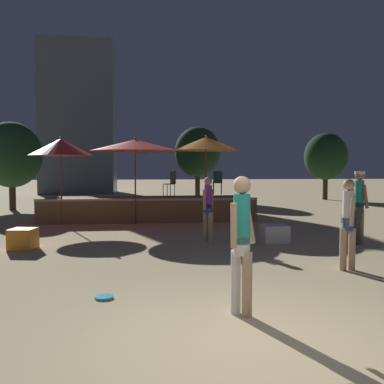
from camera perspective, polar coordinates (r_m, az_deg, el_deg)
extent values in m
plane|color=#D1B784|center=(4.88, 8.19, -19.64)|extent=(120.00, 120.00, 0.00)
cube|color=olive|center=(15.79, -5.82, -2.19)|extent=(7.48, 2.56, 0.76)
cube|color=#CCB793|center=(14.52, -5.81, -1.01)|extent=(7.48, 0.12, 0.08)
cylinder|color=brown|center=(14.74, -17.02, 0.24)|extent=(0.05, 0.05, 2.28)
cone|color=red|center=(14.74, -17.12, 5.73)|extent=(2.08, 2.08, 0.55)
sphere|color=red|center=(14.76, -17.14, 6.95)|extent=(0.08, 0.08, 0.08)
cylinder|color=brown|center=(14.72, 1.85, 0.76)|extent=(0.05, 0.05, 2.47)
cone|color=orange|center=(14.72, 1.86, 6.44)|extent=(2.36, 2.36, 0.45)
sphere|color=orange|center=(14.74, 1.86, 7.46)|extent=(0.08, 0.08, 0.08)
cylinder|color=brown|center=(14.27, -7.56, 0.56)|extent=(0.05, 0.05, 2.42)
cone|color=red|center=(14.27, -7.60, 6.19)|extent=(2.99, 2.99, 0.38)
sphere|color=red|center=(14.28, -7.61, 7.11)|extent=(0.08, 0.08, 0.08)
cube|color=orange|center=(10.64, -21.60, -5.85)|extent=(0.63, 0.63, 0.49)
cube|color=white|center=(11.11, 10.95, -5.43)|extent=(0.65, 0.65, 0.44)
cylinder|color=tan|center=(10.98, 1.82, -4.61)|extent=(0.13, 0.13, 0.76)
cylinder|color=tan|center=(10.89, 2.50, -4.68)|extent=(0.13, 0.13, 0.76)
cylinder|color=#2D4C7F|center=(10.88, 2.16, -2.25)|extent=(0.20, 0.20, 0.24)
cylinder|color=purple|center=(10.86, 2.17, -0.61)|extent=(0.20, 0.20, 0.58)
cylinder|color=tan|center=(10.73, 1.67, -1.04)|extent=(0.12, 0.12, 0.52)
cylinder|color=tan|center=(10.99, 2.65, -0.93)|extent=(0.12, 0.12, 0.52)
sphere|color=tan|center=(10.84, 2.17, 1.47)|extent=(0.21, 0.21, 0.21)
cylinder|color=tan|center=(8.48, 20.53, -7.15)|extent=(0.13, 0.13, 0.78)
cylinder|color=tan|center=(8.41, 19.50, -7.21)|extent=(0.13, 0.13, 0.78)
cylinder|color=#2D4C7F|center=(8.37, 20.08, -4.03)|extent=(0.20, 0.20, 0.24)
cylinder|color=white|center=(8.34, 20.12, -1.86)|extent=(0.20, 0.20, 0.60)
cylinder|color=tan|center=(8.50, 19.67, -2.24)|extent=(0.09, 0.23, 0.53)
cylinder|color=tan|center=(8.20, 20.57, -2.45)|extent=(0.09, 0.16, 0.54)
sphere|color=tan|center=(8.32, 20.18, 0.91)|extent=(0.21, 0.21, 0.21)
cylinder|color=white|center=(5.68, 5.85, -11.88)|extent=(0.13, 0.13, 0.83)
cylinder|color=tan|center=(5.58, 7.36, -12.15)|extent=(0.13, 0.13, 0.83)
cylinder|color=white|center=(5.52, 6.63, -7.06)|extent=(0.21, 0.21, 0.24)
cylinder|color=teal|center=(5.47, 6.66, -3.58)|extent=(0.21, 0.21, 0.63)
cylinder|color=tan|center=(5.33, 5.60, -4.49)|extent=(0.12, 0.12, 0.57)
cylinder|color=tan|center=(5.62, 7.65, -4.10)|extent=(0.23, 0.22, 0.56)
sphere|color=tan|center=(5.43, 6.69, 0.93)|extent=(0.23, 0.23, 0.23)
cylinder|color=#997051|center=(11.35, 21.61, -4.40)|extent=(0.13, 0.13, 0.84)
cylinder|color=#3F3F47|center=(11.21, 21.06, -4.48)|extent=(0.13, 0.13, 0.84)
cylinder|color=#3F3F47|center=(11.23, 21.39, -1.91)|extent=(0.22, 0.22, 0.24)
cylinder|color=teal|center=(11.20, 21.43, -0.18)|extent=(0.22, 0.22, 0.64)
cylinder|color=#997051|center=(11.32, 20.71, -0.48)|extent=(0.17, 0.23, 0.57)
cylinder|color=#997051|center=(11.10, 22.14, -0.58)|extent=(0.14, 0.19, 0.58)
sphere|color=#997051|center=(11.19, 21.47, 2.04)|extent=(0.23, 0.23, 0.23)
cylinder|color=white|center=(11.18, 21.48, 2.39)|extent=(0.25, 0.25, 0.07)
cylinder|color=#2D3338|center=(15.43, -3.86, 0.24)|extent=(0.02, 0.02, 0.45)
cylinder|color=#2D3338|center=(15.16, -3.32, 0.19)|extent=(0.02, 0.02, 0.45)
cylinder|color=#2D3338|center=(15.57, -2.89, 0.27)|extent=(0.02, 0.02, 0.45)
cylinder|color=#2D3338|center=(15.31, -2.34, 0.22)|extent=(0.02, 0.02, 0.45)
cylinder|color=#2D3338|center=(15.36, -3.11, 1.07)|extent=(0.40, 0.40, 0.02)
cube|color=#2D3338|center=(15.43, -2.56, 1.92)|extent=(0.18, 0.34, 0.45)
cylinder|color=#1E4C47|center=(16.42, 2.85, 0.43)|extent=(0.02, 0.02, 0.45)
cylinder|color=#1E4C47|center=(16.40, 3.90, 0.43)|extent=(0.02, 0.02, 0.45)
cylinder|color=#1E4C47|center=(16.72, 2.93, 0.49)|extent=(0.02, 0.02, 0.45)
cylinder|color=#1E4C47|center=(16.70, 3.96, 0.48)|extent=(0.02, 0.02, 0.45)
cylinder|color=#1E4C47|center=(16.55, 3.41, 1.24)|extent=(0.40, 0.40, 0.02)
cube|color=#1E4C47|center=(16.71, 3.45, 2.03)|extent=(0.36, 0.11, 0.45)
cylinder|color=#33B2D8|center=(6.51, -11.67, -13.56)|extent=(0.27, 0.27, 0.03)
cylinder|color=#3D2B1C|center=(20.45, -22.81, -0.47)|extent=(0.28, 0.28, 1.26)
ellipsoid|color=#1E4223|center=(20.42, -22.93, 4.60)|extent=(2.62, 2.62, 2.88)
cylinder|color=#3D2B1C|center=(24.44, 0.75, 0.77)|extent=(0.28, 0.28, 1.59)
ellipsoid|color=#19381E|center=(24.43, 0.75, 5.37)|extent=(2.59, 2.59, 2.85)
cylinder|color=#3D2B1C|center=(26.07, 17.34, 0.57)|extent=(0.28, 0.28, 1.40)
ellipsoid|color=#19381E|center=(26.05, 17.41, 4.55)|extent=(2.47, 2.47, 2.71)
cube|color=#4C5666|center=(32.16, -14.85, 9.35)|extent=(5.09, 3.75, 10.64)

